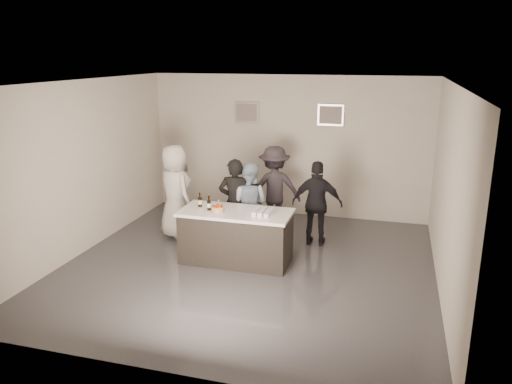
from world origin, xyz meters
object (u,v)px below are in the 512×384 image
Objects in this scene: bar_counter at (236,237)px; beer_bottle_b at (209,203)px; person_guest_left at (175,192)px; person_main_black at (235,203)px; cake at (218,209)px; person_guest_back at (274,188)px; beer_bottle_a at (200,200)px; person_main_blue at (249,204)px; person_guest_right at (317,204)px.

beer_bottle_b is at bearing -171.00° from bar_counter.
person_guest_left is (-1.49, 0.86, 0.44)m from bar_counter.
beer_bottle_b is 0.16× the size of person_main_black.
bar_counter is at bearing 21.06° from cake.
person_guest_back is (0.46, 1.08, 0.03)m from person_main_black.
beer_bottle_a is 0.15× the size of person_guest_back.
beer_bottle_a reaches higher than bar_counter.
person_main_blue is 0.98m from person_guest_back.
cake is 1.94m from person_guest_right.
beer_bottle_a is (-0.39, 0.17, 0.09)m from cake.
person_guest_right is (2.66, 0.31, -0.11)m from person_guest_left.
beer_bottle_b is 1.40m from person_guest_left.
person_main_black reaches higher than beer_bottle_a.
person_main_black is at bearing 44.01° from person_guest_back.
person_main_black reaches higher than person_guest_right.
person_guest_left is at bearing 150.03° from bar_counter.
person_guest_back is at bearing -123.40° from person_main_black.
person_guest_left is 2.68m from person_guest_right.
person_guest_left is 1.14× the size of person_guest_right.
cake is 1.96m from person_guest_back.
cake is 0.83m from person_main_black.
person_guest_right is (1.42, 0.45, -0.03)m from person_main_black.
beer_bottle_b is at bearing 65.75° from person_main_black.
person_guest_left is (-1.24, 0.14, 0.08)m from person_main_black.
bar_counter is 7.15× the size of beer_bottle_a.
cake is (-0.27, -0.11, 0.49)m from bar_counter.
person_guest_right is at bearing 41.22° from cake.
bar_counter is 1.20× the size of person_main_blue.
person_main_blue reaches higher than bar_counter.
beer_bottle_a is at bearing 28.70° from person_guest_right.
person_main_black is (-0.25, 0.72, 0.37)m from bar_counter.
person_main_blue reaches higher than beer_bottle_b.
person_main_blue is at bearing 75.79° from cake.
person_main_blue is 1.46m from person_guest_left.
person_guest_left is at bearing 138.32° from beer_bottle_b.
person_main_black is at bearing 75.86° from beer_bottle_b.
person_main_blue is at bearing 92.16° from bar_counter.
person_guest_back is (-0.96, 0.63, 0.06)m from person_guest_right.
beer_bottle_a is 1.00× the size of beer_bottle_b.
person_guest_right is (1.84, 1.10, -0.24)m from beer_bottle_a.
person_main_blue is 0.98× the size of person_guest_right.
person_main_black is at bearing 57.75° from beer_bottle_a.
cake is 1.00m from person_main_blue.
person_guest_back is (0.49, 1.90, -0.09)m from cake.
beer_bottle_a is at bearing 40.45° from person_guest_back.
beer_bottle_b is at bearing 47.75° from person_guest_back.
person_guest_right is 1.15m from person_guest_back.
beer_bottle_a and beer_bottle_b have the same top height.
beer_bottle_a is 1.04m from person_main_blue.
beer_bottle_a is 0.17× the size of person_guest_right.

